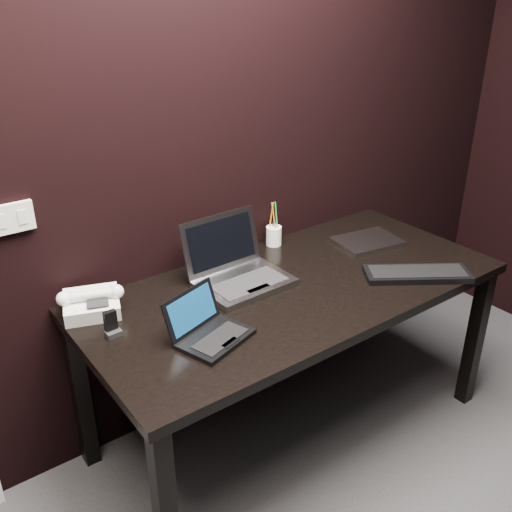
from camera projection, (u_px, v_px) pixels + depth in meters
wall_back at (170, 136)px, 2.15m from camera, size 4.00×0.00×4.00m
wall_switch at (11, 218)px, 1.89m from camera, size 0.15×0.02×0.10m
desk at (294, 301)px, 2.30m from camera, size 1.70×0.80×0.74m
netbook at (209, 330)px, 1.92m from camera, size 0.29×0.27×0.15m
silver_laptop at (238, 271)px, 2.27m from camera, size 0.36×0.33×0.24m
ext_keyboard at (417, 274)px, 2.32m from camera, size 0.43×0.36×0.03m
closed_laptop at (367, 241)px, 2.62m from camera, size 0.32×0.25×0.02m
desk_phone at (92, 303)px, 2.05m from camera, size 0.24×0.23×0.12m
mobile_phone at (112, 326)px, 1.94m from camera, size 0.05×0.04×0.09m
pen_cup at (274, 235)px, 2.59m from camera, size 0.08×0.08×0.21m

